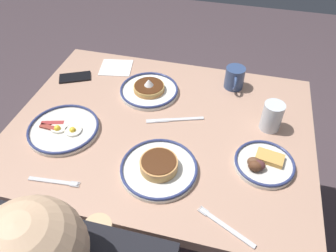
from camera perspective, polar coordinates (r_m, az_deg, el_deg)
The scene contains 13 objects.
ground_plane at distance 1.88m, azimuth -0.92°, elevation -16.44°, with size 6.00×6.00×0.00m, color #47393E.
dining_table at distance 1.36m, azimuth -1.22°, elevation -2.66°, with size 1.18×0.91×0.74m.
plate_near_main at distance 1.44m, azimuth -3.35°, elevation 6.43°, with size 0.26×0.26×0.07m.
plate_center_pancakes at distance 1.18m, azimuth 16.41°, elevation -6.32°, with size 0.21×0.21×0.05m.
plate_far_companion at distance 1.32m, azimuth -17.92°, elevation -0.48°, with size 0.28×0.28×0.04m.
plate_far_side at distance 1.12m, azimuth -1.61°, elevation -7.31°, with size 0.27×0.27×0.05m.
coffee_mug at distance 1.48m, azimuth 11.65°, elevation 8.33°, with size 0.09×0.12×0.10m.
drinking_glass at distance 1.31m, azimuth 17.78°, elevation 1.42°, with size 0.08×0.08×0.12m.
cell_phone at distance 1.60m, azimuth -16.06°, elevation 8.26°, with size 0.14×0.07×0.01m, color black.
paper_napkin at distance 1.63m, azimuth -9.13°, elevation 10.12°, with size 0.15×0.14×0.00m, color white.
fork_near at distance 1.03m, azimuth 10.08°, elevation -17.04°, with size 0.19×0.10×0.01m.
fork_far at distance 1.17m, azimuth -19.41°, elevation -9.22°, with size 0.18×0.03×0.01m.
butter_knife at distance 1.31m, azimuth 1.22°, elevation 1.12°, with size 0.23×0.09×0.01m.
Camera 1 is at (-0.26, 0.90, 1.63)m, focal length 34.59 mm.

